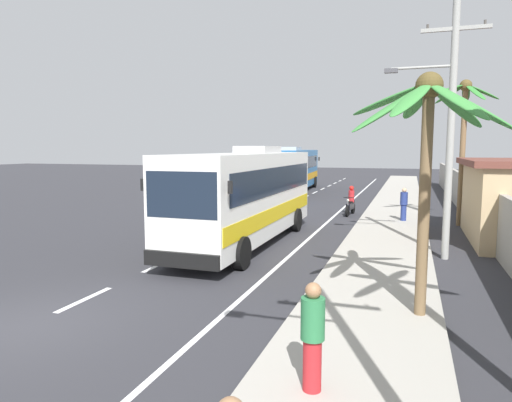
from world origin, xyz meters
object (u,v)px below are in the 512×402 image
pedestrian_far_walk (313,334)px  utility_pole_mid (449,123)px  motorcycle_beside_bus (351,203)px  palm_third (427,129)px  palm_second (464,120)px  coach_bus_foreground (247,193)px  pedestrian_near_kerb (404,204)px  coach_bus_far_lane (294,168)px

pedestrian_far_walk → utility_pole_mid: 10.98m
motorcycle_beside_bus → palm_third: bearing=-77.7°
palm_third → pedestrian_far_walk: bearing=-112.0°
motorcycle_beside_bus → palm_second: bearing=-18.7°
coach_bus_foreground → utility_pole_mid: 7.63m
utility_pole_mid → palm_third: utility_pole_mid is taller
pedestrian_near_kerb → coach_bus_far_lane: bearing=-6.3°
pedestrian_far_walk → palm_third: palm_third is taller
coach_bus_foreground → utility_pole_mid: (7.17, -0.31, 2.59)m
pedestrian_far_walk → palm_third: 5.25m
pedestrian_far_walk → palm_second: palm_second is taller
coach_bus_foreground → pedestrian_near_kerb: (5.79, 7.00, -0.99)m
motorcycle_beside_bus → palm_third: 16.31m
coach_bus_foreground → utility_pole_mid: bearing=-2.4°
pedestrian_far_walk → coach_bus_foreground: bearing=-48.3°
pedestrian_near_kerb → pedestrian_far_walk: 17.44m
utility_pole_mid → coach_bus_far_lane: bearing=115.8°
pedestrian_near_kerb → pedestrian_far_walk: pedestrian_far_walk is taller
coach_bus_far_lane → palm_third: (9.88, -28.39, 2.16)m
pedestrian_near_kerb → palm_third: (0.54, -13.51, 3.15)m
pedestrian_near_kerb → palm_third: bearing=143.9°
coach_bus_foreground → motorcycle_beside_bus: coach_bus_foreground is taller
pedestrian_far_walk → utility_pole_mid: utility_pole_mid is taller
coach_bus_far_lane → pedestrian_near_kerb: 17.60m
utility_pole_mid → palm_second: (1.18, 7.53, 0.48)m
pedestrian_far_walk → palm_third: (1.58, 3.90, 3.14)m
motorcycle_beside_bus → pedestrian_near_kerb: pedestrian_near_kerb is taller
coach_bus_foreground → palm_third: (6.33, -6.51, 2.16)m
coach_bus_foreground → pedestrian_far_walk: coach_bus_foreground is taller
coach_bus_far_lane → utility_pole_mid: 24.78m
pedestrian_far_walk → coach_bus_far_lane: bearing=-58.4°
pedestrian_near_kerb → palm_second: (2.57, 0.22, 4.06)m
pedestrian_far_walk → palm_third: size_ratio=0.31×
coach_bus_far_lane → utility_pole_mid: bearing=-64.2°
coach_bus_foreground → palm_second: palm_second is taller
coach_bus_far_lane → utility_pole_mid: utility_pole_mid is taller
coach_bus_foreground → coach_bus_far_lane: 22.17m
coach_bus_foreground → coach_bus_far_lane: same height
palm_second → palm_third: (-2.03, -13.73, -0.91)m
coach_bus_foreground → pedestrian_far_walk: size_ratio=6.56×
coach_bus_far_lane → motorcycle_beside_bus: (6.48, -12.83, -1.33)m
coach_bus_far_lane → pedestrian_far_walk: coach_bus_far_lane is taller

